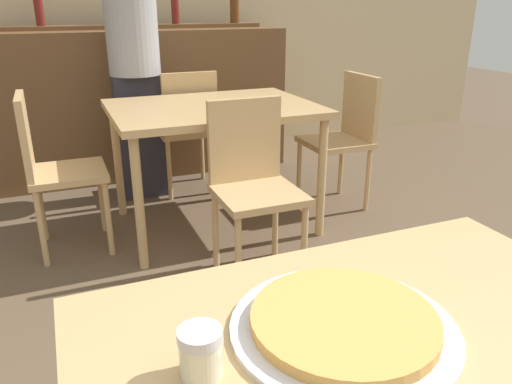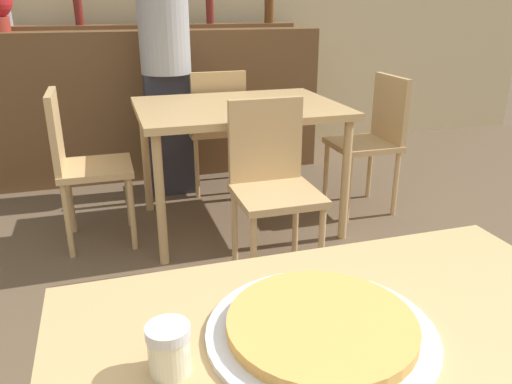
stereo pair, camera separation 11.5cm
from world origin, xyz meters
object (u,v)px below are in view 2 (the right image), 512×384
(chair_far_side_right, at_px, (374,134))
(person_standing, at_px, (165,55))
(chair_far_side_back, at_px, (216,123))
(chair_far_side_front, at_px, (272,177))
(pizza_tray, at_px, (321,328))
(chair_far_side_left, at_px, (79,158))
(cheese_shaker, at_px, (169,348))

(chair_far_side_right, xyz_separation_m, person_standing, (-1.24, 0.70, 0.47))
(chair_far_side_back, bearing_deg, chair_far_side_front, 90.00)
(chair_far_side_front, height_order, pizza_tray, chair_far_side_front)
(chair_far_side_left, distance_m, chair_far_side_right, 1.84)
(chair_far_side_back, xyz_separation_m, person_standing, (-0.32, 0.08, 0.47))
(pizza_tray, bearing_deg, chair_far_side_right, 57.78)
(chair_far_side_left, relative_size, chair_far_side_right, 1.00)
(person_standing, bearing_deg, chair_far_side_left, -130.46)
(chair_far_side_right, bearing_deg, chair_far_side_back, -123.97)
(chair_far_side_left, bearing_deg, chair_far_side_back, -56.03)
(pizza_tray, distance_m, person_standing, 2.82)
(cheese_shaker, bearing_deg, person_standing, 82.42)
(chair_far_side_back, height_order, chair_far_side_right, same)
(chair_far_side_back, xyz_separation_m, pizza_tray, (-0.41, -2.73, 0.24))
(pizza_tray, height_order, person_standing, person_standing)
(chair_far_side_left, height_order, person_standing, person_standing)
(chair_far_side_front, xyz_separation_m, cheese_shaker, (-0.70, -1.51, 0.27))
(pizza_tray, bearing_deg, chair_far_side_front, 74.54)
(chair_far_side_front, relative_size, person_standing, 0.49)
(chair_far_side_front, xyz_separation_m, person_standing, (-0.32, 1.32, 0.47))
(chair_far_side_front, bearing_deg, chair_far_side_right, 33.97)
(pizza_tray, bearing_deg, cheese_shaker, -177.34)
(chair_far_side_right, distance_m, person_standing, 1.50)
(chair_far_side_left, xyz_separation_m, person_standing, (0.60, 0.70, 0.47))
(chair_far_side_left, distance_m, cheese_shaker, 2.15)
(chair_far_side_back, height_order, pizza_tray, chair_far_side_back)
(chair_far_side_front, distance_m, chair_far_side_right, 1.11)
(chair_far_side_right, xyz_separation_m, cheese_shaker, (-1.61, -2.12, 0.27))
(chair_far_side_back, distance_m, chair_far_side_left, 1.11)
(chair_far_side_left, xyz_separation_m, pizza_tray, (0.50, -2.11, 0.24))
(chair_far_side_front, height_order, cheese_shaker, chair_far_side_front)
(person_standing, bearing_deg, cheese_shaker, -97.58)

